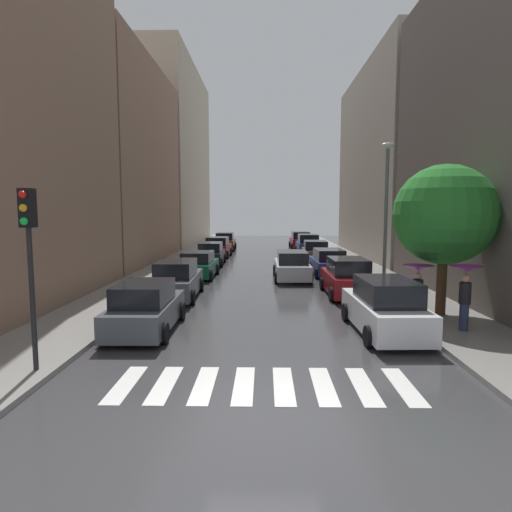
# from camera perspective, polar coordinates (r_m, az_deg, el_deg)

# --- Properties ---
(ground_plane) EXTENTS (28.00, 72.00, 0.04)m
(ground_plane) POSITION_cam_1_polar(r_m,az_deg,el_deg) (32.25, 1.10, -1.07)
(ground_plane) COLOR #39393C
(sidewalk_left) EXTENTS (3.00, 72.00, 0.15)m
(sidewalk_left) POSITION_cam_1_polar(r_m,az_deg,el_deg) (32.89, -10.30, -0.86)
(sidewalk_left) COLOR gray
(sidewalk_left) RESTS_ON ground
(sidewalk_right) EXTENTS (3.00, 72.00, 0.15)m
(sidewalk_right) POSITION_cam_1_polar(r_m,az_deg,el_deg) (32.88, 12.50, -0.90)
(sidewalk_right) COLOR gray
(sidewalk_right) RESTS_ON ground
(crosswalk_stripes) EXTENTS (6.75, 2.20, 0.01)m
(crosswalk_stripes) POSITION_cam_1_polar(r_m,az_deg,el_deg) (10.31, 1.01, -16.49)
(crosswalk_stripes) COLOR silver
(crosswalk_stripes) RESTS_ON ground
(building_left_mid) EXTENTS (6.00, 16.49, 14.75)m
(building_left_mid) POSITION_cam_1_polar(r_m,az_deg,el_deg) (34.80, -17.69, 11.37)
(building_left_mid) COLOR #8C6B56
(building_left_mid) RESTS_ON ground
(building_left_far) EXTENTS (6.00, 21.95, 20.45)m
(building_left_far) POSITION_cam_1_polar(r_m,az_deg,el_deg) (54.41, -10.81, 12.53)
(building_left_far) COLOR #B2A38C
(building_left_far) RESTS_ON ground
(building_right_mid) EXTENTS (6.00, 19.57, 15.61)m
(building_right_mid) POSITION_cam_1_polar(r_m,az_deg,el_deg) (39.25, 17.74, 11.37)
(building_right_mid) COLOR #9E9384
(building_right_mid) RESTS_ON ground
(parked_car_left_nearest) EXTENTS (2.04, 4.36, 1.63)m
(parked_car_left_nearest) POSITION_cam_1_polar(r_m,az_deg,el_deg) (14.78, -14.21, -6.63)
(parked_car_left_nearest) COLOR #474C51
(parked_car_left_nearest) RESTS_ON ground
(parked_car_left_second) EXTENTS (2.10, 4.83, 1.70)m
(parked_car_left_second) POSITION_cam_1_polar(r_m,az_deg,el_deg) (20.10, -10.28, -3.12)
(parked_car_left_second) COLOR #474C51
(parked_car_left_second) RESTS_ON ground
(parked_car_left_third) EXTENTS (2.16, 4.17, 1.54)m
(parked_car_left_third) POSITION_cam_1_polar(r_m,az_deg,el_deg) (25.90, -7.53, -1.20)
(parked_car_left_third) COLOR #0C4C2D
(parked_car_left_third) RESTS_ON ground
(parked_car_left_fourth) EXTENTS (2.01, 4.22, 1.63)m
(parked_car_left_fourth) POSITION_cam_1_polar(r_m,az_deg,el_deg) (31.92, -5.91, 0.24)
(parked_car_left_fourth) COLOR black
(parked_car_left_fourth) RESTS_ON ground
(parked_car_left_fifth) EXTENTS (2.23, 4.21, 1.68)m
(parked_car_left_fifth) POSITION_cam_1_polar(r_m,az_deg,el_deg) (37.25, -5.00, 1.11)
(parked_car_left_fifth) COLOR maroon
(parked_car_left_fifth) RESTS_ON ground
(parked_car_left_sixth) EXTENTS (2.09, 4.33, 1.74)m
(parked_car_left_sixth) POSITION_cam_1_polar(r_m,az_deg,el_deg) (43.55, -4.05, 1.86)
(parked_car_left_sixth) COLOR brown
(parked_car_left_sixth) RESTS_ON ground
(parked_car_right_nearest) EXTENTS (2.12, 4.64, 1.79)m
(parked_car_right_nearest) POSITION_cam_1_polar(r_m,az_deg,el_deg) (14.68, 16.45, -6.52)
(parked_car_right_nearest) COLOR silver
(parked_car_right_nearest) RESTS_ON ground
(parked_car_right_second) EXTENTS (2.09, 4.39, 1.76)m
(parked_car_right_second) POSITION_cam_1_polar(r_m,az_deg,el_deg) (20.65, 11.78, -2.85)
(parked_car_right_second) COLOR maroon
(parked_car_right_second) RESTS_ON ground
(parked_car_right_third) EXTENTS (2.14, 4.55, 1.61)m
(parked_car_right_third) POSITION_cam_1_polar(r_m,az_deg,el_deg) (26.91, 9.41, -0.89)
(parked_car_right_third) COLOR navy
(parked_car_right_third) RESTS_ON ground
(parked_car_right_fourth) EXTENTS (2.20, 4.12, 1.64)m
(parked_car_right_fourth) POSITION_cam_1_polar(r_m,az_deg,el_deg) (33.61, 7.74, 0.52)
(parked_car_right_fourth) COLOR brown
(parked_car_right_fourth) RESTS_ON ground
(parked_car_right_fifth) EXTENTS (2.13, 4.33, 1.80)m
(parked_car_right_fifth) POSITION_cam_1_polar(r_m,az_deg,el_deg) (39.53, 6.78, 1.45)
(parked_car_right_fifth) COLOR navy
(parked_car_right_fifth) RESTS_ON ground
(parked_car_right_sixth) EXTENTS (2.22, 4.21, 1.74)m
(parked_car_right_sixth) POSITION_cam_1_polar(r_m,az_deg,el_deg) (45.38, 5.80, 2.01)
(parked_car_right_sixth) COLOR maroon
(parked_car_right_sixth) RESTS_ON ground
(car_midroad) EXTENTS (2.10, 4.68, 1.63)m
(car_midroad) POSITION_cam_1_polar(r_m,az_deg,el_deg) (25.10, 4.70, -1.31)
(car_midroad) COLOR #B2B7BF
(car_midroad) RESTS_ON ground
(pedestrian_foreground) EXTENTS (1.07, 1.07, 1.88)m
(pedestrian_foreground) POSITION_cam_1_polar(r_m,az_deg,el_deg) (16.35, 20.38, -2.80)
(pedestrian_foreground) COLOR #38513D
(pedestrian_foreground) RESTS_ON sidewalk_right
(pedestrian_near_tree) EXTENTS (1.03, 1.03, 2.07)m
(pedestrian_near_tree) POSITION_cam_1_polar(r_m,az_deg,el_deg) (15.23, 25.65, -3.25)
(pedestrian_near_tree) COLOR navy
(pedestrian_near_tree) RESTS_ON sidewalk_right
(street_tree_right) EXTENTS (3.61, 3.61, 5.44)m
(street_tree_right) POSITION_cam_1_polar(r_m,az_deg,el_deg) (17.16, 23.36, 4.92)
(street_tree_right) COLOR #513823
(street_tree_right) RESTS_ON sidewalk_right
(traffic_light_left_corner) EXTENTS (0.30, 0.42, 4.30)m
(traffic_light_left_corner) POSITION_cam_1_polar(r_m,az_deg,el_deg) (11.40, -27.52, 1.98)
(traffic_light_left_corner) COLOR black
(traffic_light_left_corner) RESTS_ON sidewalk_left
(lamp_post_right) EXTENTS (0.60, 0.28, 6.82)m
(lamp_post_right) POSITION_cam_1_polar(r_m,az_deg,el_deg) (20.88, 16.60, 6.14)
(lamp_post_right) COLOR #595B60
(lamp_post_right) RESTS_ON sidewalk_right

